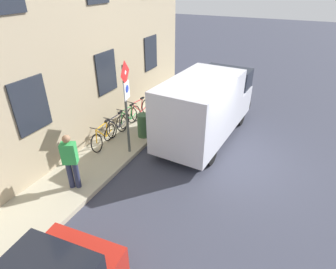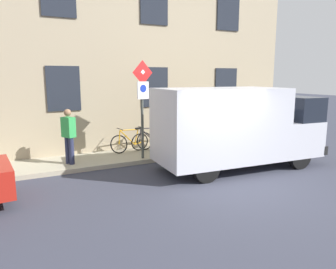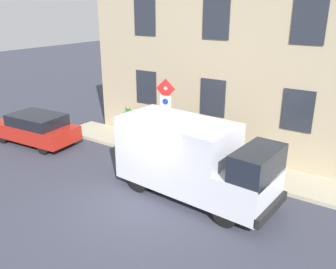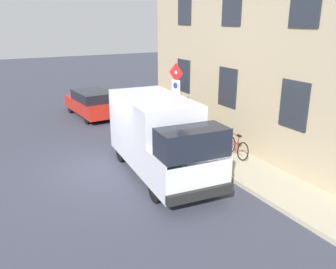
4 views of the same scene
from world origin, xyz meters
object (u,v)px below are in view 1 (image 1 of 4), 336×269
object	(u,v)px
delivery_van	(206,106)
bicycle_orange	(104,135)
bicycle_green	(129,117)
sign_post_stacked	(126,96)
bicycle_red	(139,110)
bicycle_black	(117,126)
litter_bin	(143,126)
pedestrian	(70,160)

from	to	relation	value
delivery_van	bicycle_orange	distance (m)	3.88
bicycle_green	delivery_van	bearing A→B (deg)	102.97
sign_post_stacked	bicycle_red	size ratio (longest dim) A/B	1.80
bicycle_black	litter_bin	distance (m)	1.02
sign_post_stacked	pedestrian	world-z (taller)	sign_post_stacked
bicycle_green	litter_bin	distance (m)	1.09
pedestrian	sign_post_stacked	bearing A→B (deg)	-38.38
bicycle_orange	litter_bin	bearing A→B (deg)	132.99
sign_post_stacked	bicycle_black	xyz separation A→B (m)	(1.10, -0.83, -1.71)
bicycle_green	bicycle_black	bearing A→B (deg)	0.20
bicycle_black	bicycle_red	bearing A→B (deg)	179.02
delivery_van	bicycle_black	size ratio (longest dim) A/B	3.18
bicycle_green	pedestrian	xyz separation A→B (m)	(-0.68, 3.96, 0.56)
delivery_van	bicycle_green	world-z (taller)	delivery_van
bicycle_red	sign_post_stacked	bearing A→B (deg)	29.16
delivery_van	bicycle_black	distance (m)	3.46
delivery_van	litter_bin	bearing A→B (deg)	123.81
sign_post_stacked	litter_bin	bearing A→B (deg)	-83.28
bicycle_green	bicycle_orange	xyz separation A→B (m)	(-0.00, 1.63, 0.00)
bicycle_black	pedestrian	bearing A→B (deg)	11.16
pedestrian	delivery_van	bearing A→B (deg)	-54.68
sign_post_stacked	bicycle_orange	bearing A→B (deg)	-0.84
litter_bin	delivery_van	bearing A→B (deg)	-150.03
sign_post_stacked	bicycle_green	size ratio (longest dim) A/B	1.80
bicycle_red	bicycle_green	world-z (taller)	same
bicycle_black	pedestrian	xyz separation A→B (m)	(-0.68, 3.14, 0.56)
bicycle_green	pedestrian	size ratio (longest dim) A/B	0.99
pedestrian	bicycle_green	bearing A→B (deg)	-18.33
delivery_van	bicycle_green	distance (m)	3.19
bicycle_red	pedestrian	distance (m)	4.86
sign_post_stacked	litter_bin	xyz separation A→B (m)	(0.14, -1.15, -1.63)
bicycle_black	litter_bin	bearing A→B (deg)	107.44
delivery_van	bicycle_orange	world-z (taller)	delivery_van
bicycle_black	delivery_van	bearing A→B (deg)	115.50
bicycle_green	bicycle_black	size ratio (longest dim) A/B	1.00
bicycle_black	litter_bin	world-z (taller)	litter_bin
bicycle_black	litter_bin	xyz separation A→B (m)	(-0.96, -0.32, 0.08)
delivery_van	bicycle_orange	size ratio (longest dim) A/B	3.17
sign_post_stacked	bicycle_red	distance (m)	3.20
bicycle_red	bicycle_green	size ratio (longest dim) A/B	1.00
bicycle_red	delivery_van	bearing A→B (deg)	92.57
sign_post_stacked	pedestrian	distance (m)	2.61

